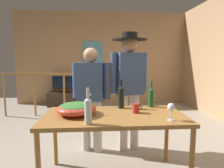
% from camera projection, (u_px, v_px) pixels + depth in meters
% --- Properties ---
extents(ground_plane, '(8.32, 8.32, 0.00)m').
position_uv_depth(ground_plane, '(107.00, 150.00, 2.82)').
color(ground_plane, '#9E9384').
extents(back_wall, '(5.18, 0.10, 2.77)m').
position_uv_depth(back_wall, '(102.00, 58.00, 5.81)').
color(back_wall, tan).
rests_on(back_wall, ground_plane).
extents(framed_picture, '(0.59, 0.03, 0.71)m').
position_uv_depth(framed_picture, '(93.00, 53.00, 5.71)').
color(framed_picture, '#559AB1').
extents(stair_railing, '(2.88, 0.10, 1.08)m').
position_uv_depth(stair_railing, '(85.00, 87.00, 4.57)').
color(stair_railing, '#9E6B33').
rests_on(stair_railing, ground_plane).
extents(tv_console, '(0.90, 0.40, 0.41)m').
position_uv_depth(tv_console, '(64.00, 99.00, 5.54)').
color(tv_console, '#38281E').
rests_on(tv_console, ground_plane).
extents(flat_screen_tv, '(0.61, 0.12, 0.47)m').
position_uv_depth(flat_screen_tv, '(63.00, 83.00, 5.45)').
color(flat_screen_tv, black).
rests_on(flat_screen_tv, tv_console).
extents(serving_table, '(1.53, 0.76, 0.75)m').
position_uv_depth(serving_table, '(114.00, 121.00, 2.07)').
color(serving_table, '#9E6B33').
rests_on(serving_table, ground_plane).
extents(salad_bowl, '(0.43, 0.43, 0.23)m').
position_uv_depth(salad_bowl, '(76.00, 108.00, 2.05)').
color(salad_bowl, '#CC3D2D').
rests_on(salad_bowl, serving_table).
extents(wine_glass, '(0.07, 0.07, 0.17)m').
position_uv_depth(wine_glass, '(171.00, 108.00, 1.85)').
color(wine_glass, silver).
rests_on(wine_glass, serving_table).
extents(wine_bottle_green, '(0.07, 0.07, 0.33)m').
position_uv_depth(wine_bottle_green, '(151.00, 97.00, 2.38)').
color(wine_bottle_green, '#1E5628').
rests_on(wine_bottle_green, serving_table).
extents(wine_bottle_dark, '(0.08, 0.08, 0.35)m').
position_uv_depth(wine_bottle_dark, '(121.00, 96.00, 2.32)').
color(wine_bottle_dark, black).
rests_on(wine_bottle_dark, serving_table).
extents(wine_bottle_clear, '(0.07, 0.07, 0.34)m').
position_uv_depth(wine_bottle_clear, '(88.00, 110.00, 1.73)').
color(wine_bottle_clear, silver).
rests_on(wine_bottle_clear, serving_table).
extents(mug_red, '(0.12, 0.08, 0.11)m').
position_uv_depth(mug_red, '(136.00, 108.00, 2.12)').
color(mug_red, '#B7332D').
rests_on(mug_red, serving_table).
extents(person_standing_left, '(0.54, 0.32, 1.51)m').
position_uv_depth(person_standing_left, '(91.00, 92.00, 2.72)').
color(person_standing_left, beige).
rests_on(person_standing_left, ground_plane).
extents(person_standing_right, '(0.55, 0.50, 1.72)m').
position_uv_depth(person_standing_right, '(129.00, 81.00, 2.74)').
color(person_standing_right, beige).
rests_on(person_standing_right, ground_plane).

